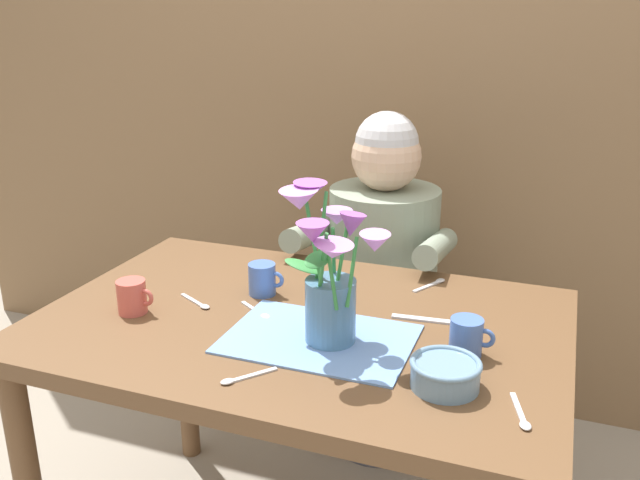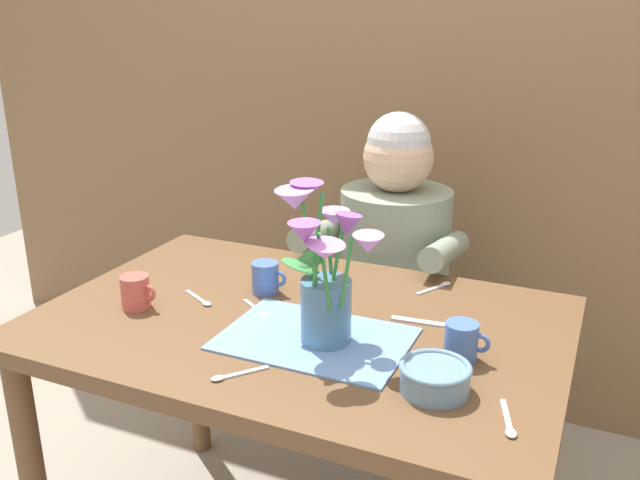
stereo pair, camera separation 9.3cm
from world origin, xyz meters
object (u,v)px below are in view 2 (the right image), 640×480
Objects in this scene: ceramic_mug at (462,341)px; coffee_cup at (266,278)px; tea_cup at (136,292)px; dinner_knife at (433,324)px; flower_vase at (324,273)px; ceramic_bowl at (435,377)px; seated_person at (393,293)px.

ceramic_mug is 1.00× the size of coffee_cup.
tea_cup is at bearing -174.93° from ceramic_mug.
ceramic_mug is (0.09, -0.13, 0.04)m from dinner_knife.
flower_vase reaches higher than ceramic_mug.
tea_cup is at bearing 174.40° from ceramic_bowl.
coffee_cup is at bearing 151.26° from ceramic_bowl.
flower_vase reaches higher than ceramic_bowl.
tea_cup is (-0.75, 0.07, 0.01)m from ceramic_bowl.
coffee_cup is (-0.53, 0.14, 0.00)m from ceramic_mug.
dinner_knife is 0.17m from ceramic_mug.
seated_person is at bearing 111.41° from dinner_knife.
coffee_cup is (-0.17, -0.52, 0.22)m from seated_person.
dinner_knife is 2.04× the size of ceramic_mug.
seated_person is 0.58m from coffee_cup.
flower_vase is at bearing 161.78° from ceramic_bowl.
dinner_knife is 0.70m from tea_cup.
tea_cup is at bearing -119.21° from seated_person.
ceramic_bowl is 0.75m from tea_cup.
seated_person is 8.35× the size of ceramic_bowl.
ceramic_bowl reaches higher than dinner_knife.
ceramic_mug is at bearing 5.07° from tea_cup.
seated_person reaches higher than tea_cup.
ceramic_mug reaches higher than ceramic_bowl.
flower_vase is 0.33m from coffee_cup.
coffee_cup reaches higher than dinner_knife.
flower_vase is 3.70× the size of ceramic_mug.
ceramic_mug is at bearing 82.90° from ceramic_bowl.
ceramic_mug is (0.36, -0.65, 0.22)m from seated_person.
seated_person is at bearing 60.41° from tea_cup.
ceramic_mug reaches higher than dinner_knife.
tea_cup reaches higher than ceramic_bowl.
ceramic_mug is 0.54m from coffee_cup.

